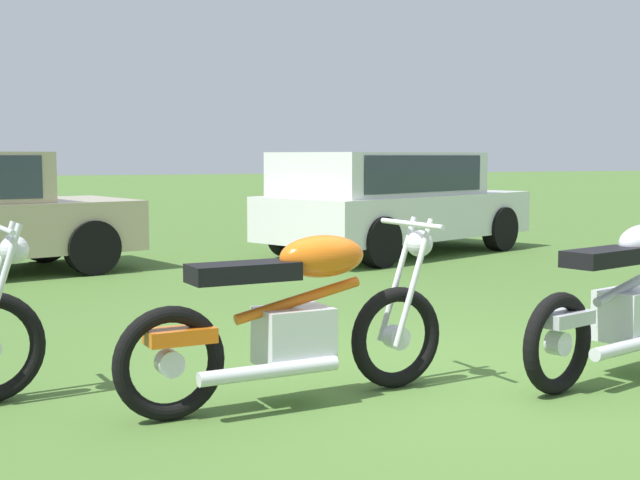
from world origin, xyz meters
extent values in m
plane|color=#476B2D|center=(0.00, 0.00, 0.00)|extent=(120.00, 120.00, 0.00)
cylinder|color=silver|center=(-2.58, 0.38, 0.65)|extent=(0.27, 0.07, 0.74)
cylinder|color=silver|center=(-2.55, 0.48, 0.98)|extent=(0.11, 0.64, 0.03)
sphere|color=silver|center=(-2.49, 0.49, 0.86)|extent=(0.18, 0.18, 0.16)
torus|color=black|center=(-0.38, -0.09, 0.30)|extent=(0.61, 0.14, 0.61)
torus|color=black|center=(-1.78, -0.22, 0.30)|extent=(0.61, 0.14, 0.61)
cylinder|color=silver|center=(-0.38, -0.09, 0.30)|extent=(0.15, 0.11, 0.14)
cylinder|color=silver|center=(-1.78, -0.22, 0.30)|extent=(0.15, 0.11, 0.14)
cylinder|color=silver|center=(-0.33, 0.00, 0.64)|extent=(0.28, 0.06, 0.75)
cylinder|color=silver|center=(-0.31, -0.18, 0.64)|extent=(0.28, 0.06, 0.75)
cube|color=silver|center=(-1.06, -0.16, 0.38)|extent=(0.43, 0.34, 0.32)
cylinder|color=orange|center=(-1.03, -0.15, 0.58)|extent=(0.77, 0.13, 0.22)
ellipsoid|color=orange|center=(-0.88, -0.14, 0.82)|extent=(0.54, 0.31, 0.24)
cube|color=black|center=(-1.36, -0.18, 0.76)|extent=(0.62, 0.29, 0.10)
cube|color=orange|center=(-1.72, -0.22, 0.44)|extent=(0.37, 0.21, 0.08)
cylinder|color=silver|center=(-0.28, -0.08, 0.98)|extent=(0.09, 0.64, 0.03)
sphere|color=silver|center=(-0.22, -0.08, 0.86)|extent=(0.17, 0.17, 0.16)
cylinder|color=silver|center=(-1.26, -0.33, 0.24)|extent=(0.80, 0.15, 0.08)
torus|color=black|center=(0.42, -0.58, 0.30)|extent=(0.60, 0.26, 0.60)
cylinder|color=silver|center=(0.42, -0.58, 0.30)|extent=(0.16, 0.14, 0.14)
cube|color=silver|center=(1.14, -0.37, 0.38)|extent=(0.47, 0.40, 0.32)
cylinder|color=#B7BABF|center=(1.16, -0.36, 0.58)|extent=(0.78, 0.29, 0.23)
cube|color=black|center=(0.85, -0.45, 0.77)|extent=(0.64, 0.40, 0.10)
cube|color=#B7BABF|center=(0.48, -0.57, 0.44)|extent=(0.40, 0.28, 0.08)
cylinder|color=silver|center=(0.97, -0.58, 0.24)|extent=(0.79, 0.31, 0.08)
cylinder|color=black|center=(-1.76, 7.22, 0.32)|extent=(0.68, 0.38, 0.64)
cylinder|color=black|center=(-1.35, 5.69, 0.32)|extent=(0.68, 0.38, 0.64)
cube|color=silver|center=(2.97, 6.29, 0.55)|extent=(4.48, 3.23, 0.60)
cube|color=silver|center=(2.60, 6.13, 1.13)|extent=(3.27, 2.58, 0.60)
cube|color=#2D3842|center=(2.60, 6.13, 1.15)|extent=(2.89, 2.44, 0.48)
cylinder|color=black|center=(3.90, 7.58, 0.32)|extent=(0.67, 0.45, 0.64)
cylinder|color=black|center=(4.54, 6.08, 0.32)|extent=(0.67, 0.45, 0.64)
cylinder|color=black|center=(1.40, 6.50, 0.32)|extent=(0.67, 0.45, 0.64)
cylinder|color=black|center=(2.04, 5.01, 0.32)|extent=(0.67, 0.45, 0.64)
camera|label=1|loc=(-2.76, -4.65, 1.38)|focal=48.95mm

